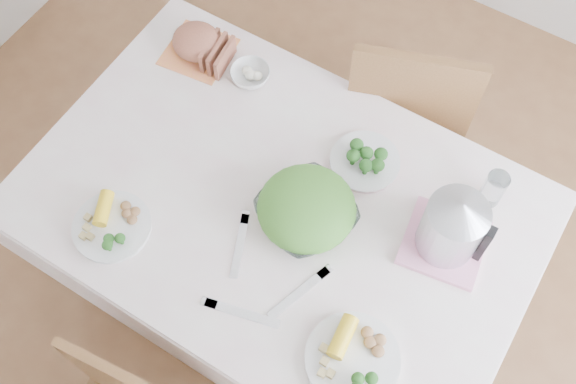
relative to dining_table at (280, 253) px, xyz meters
The scene contains 18 objects.
floor 0.38m from the dining_table, ahead, with size 3.60×3.60×0.00m, color brown.
dining_table is the anchor object (origin of this frame).
tablecloth 0.38m from the dining_table, ahead, with size 1.50×1.00×0.01m, color white.
chair_far 0.75m from the dining_table, 82.44° to the left, with size 0.43×0.43×0.96m, color brown.
salad_bowl 0.43m from the dining_table, ahead, with size 0.27×0.27×0.07m, color white.
dinner_plate_left 0.63m from the dining_table, 138.65° to the right, with size 0.23×0.23×0.02m, color white.
dinner_plate_right 0.64m from the dining_table, 35.38° to the right, with size 0.26×0.26×0.02m, color white.
broccoli_plate 0.49m from the dining_table, 59.13° to the left, with size 0.22×0.22×0.02m, color beige.
napkin 0.74m from the dining_table, 147.39° to the left, with size 0.21×0.21×0.00m, color #EF8749.
bread_loaf 0.77m from the dining_table, 147.39° to the left, with size 0.16×0.16×0.10m, color brown.
fruit_bowl 0.62m from the dining_table, 133.44° to the left, with size 0.13×0.13×0.04m, color white.
yellow_mug 0.67m from the dining_table, 23.12° to the left, with size 0.10×0.10×0.08m, color gold.
glass_tumbler 0.77m from the dining_table, 33.01° to the left, with size 0.07×0.07×0.13m, color white.
pink_tray 0.63m from the dining_table, 16.17° to the left, with size 0.23×0.23×0.02m, color pink.
electric_kettle 0.71m from the dining_table, 16.17° to the left, with size 0.17×0.17×0.24m, color #B2B5BA.
fork_left 0.43m from the dining_table, 97.32° to the right, with size 0.02×0.20×0.00m, color silver.
fork_right 0.48m from the dining_table, 46.51° to the right, with size 0.02×0.21×0.00m, color silver.
knife 0.53m from the dining_table, 74.55° to the right, with size 0.02×0.22×0.00m, color silver.
Camera 1 is at (0.49, -0.75, 2.55)m, focal length 42.00 mm.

